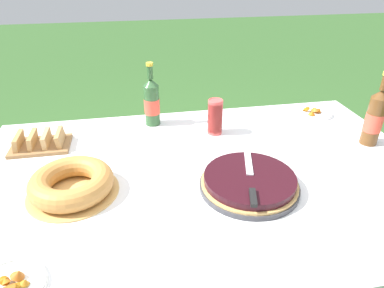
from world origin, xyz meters
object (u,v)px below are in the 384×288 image
(berry_tart, at_px, (249,182))
(bundt_cake, at_px, (72,183))
(cider_bottle_amber, at_px, (375,118))
(snack_plate_left, at_px, (313,112))
(cider_bottle_green, at_px, (152,102))
(serving_knife, at_px, (251,179))
(cup_stack, at_px, (215,117))
(bread_board, at_px, (40,143))
(snack_plate_near, at_px, (9,287))

(berry_tart, height_order, bundt_cake, bundt_cake)
(berry_tart, relative_size, cider_bottle_amber, 1.10)
(snack_plate_left, bearing_deg, cider_bottle_green, 177.56)
(serving_knife, relative_size, snack_plate_left, 1.78)
(cup_stack, xyz_separation_m, snack_plate_left, (0.59, 0.12, -0.08))
(berry_tart, xyz_separation_m, cider_bottle_amber, (0.67, 0.24, 0.10))
(cup_stack, bearing_deg, bread_board, 179.64)
(snack_plate_left, xyz_separation_m, bread_board, (-1.42, -0.12, 0.01))
(berry_tart, relative_size, cup_stack, 2.15)
(cup_stack, relative_size, cider_bottle_green, 0.54)
(bundt_cake, bearing_deg, berry_tart, -7.95)
(bundt_cake, distance_m, snack_plate_near, 0.43)
(snack_plate_left, bearing_deg, bundt_cake, -157.86)
(snack_plate_left, height_order, bread_board, bread_board)
(cider_bottle_amber, xyz_separation_m, snack_plate_near, (-1.44, -0.55, -0.12))
(berry_tart, xyz_separation_m, serving_knife, (-0.01, -0.03, 0.04))
(snack_plate_near, bearing_deg, berry_tart, 22.26)
(cider_bottle_amber, relative_size, snack_plate_near, 1.76)
(berry_tart, height_order, snack_plate_left, berry_tart)
(bundt_cake, distance_m, snack_plate_left, 1.33)
(cup_stack, relative_size, snack_plate_left, 0.85)
(serving_knife, xyz_separation_m, snack_plate_left, (0.58, 0.62, -0.05))
(cider_bottle_amber, xyz_separation_m, snack_plate_left, (-0.09, 0.36, -0.12))
(cider_bottle_amber, xyz_separation_m, bread_board, (-1.51, 0.24, -0.11))
(berry_tart, relative_size, bread_board, 1.45)
(bundt_cake, xyz_separation_m, cup_stack, (0.64, 0.38, 0.04))
(berry_tart, distance_m, snack_plate_near, 0.84)
(cider_bottle_green, bearing_deg, bundt_cake, -122.47)
(berry_tart, bearing_deg, bundt_cake, 172.05)
(snack_plate_left, bearing_deg, cider_bottle_amber, -75.61)
(serving_knife, bearing_deg, bundt_cake, 94.43)
(cider_bottle_green, bearing_deg, berry_tart, -63.60)
(bread_board, bearing_deg, berry_tart, -29.44)
(serving_knife, relative_size, cider_bottle_amber, 1.07)
(bundt_cake, distance_m, cider_bottle_green, 0.64)
(bundt_cake, height_order, bread_board, bundt_cake)
(snack_plate_left, bearing_deg, serving_knife, -133.20)
(serving_knife, xyz_separation_m, cider_bottle_green, (-0.31, 0.66, 0.06))
(cider_bottle_green, bearing_deg, snack_plate_near, -115.96)
(snack_plate_left, distance_m, bread_board, 1.42)
(cup_stack, relative_size, bread_board, 0.68)
(berry_tart, height_order, cider_bottle_green, cider_bottle_green)
(bread_board, bearing_deg, cider_bottle_green, 16.28)
(serving_knife, distance_m, bundt_cake, 0.66)
(berry_tart, xyz_separation_m, cider_bottle_green, (-0.31, 0.63, 0.09))
(cup_stack, xyz_separation_m, bread_board, (-0.82, 0.01, -0.06))
(cup_stack, distance_m, cider_bottle_green, 0.34)
(cup_stack, bearing_deg, snack_plate_near, -133.78)
(berry_tart, xyz_separation_m, bundt_cake, (-0.66, 0.09, 0.02))
(cider_bottle_green, distance_m, snack_plate_left, 0.90)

